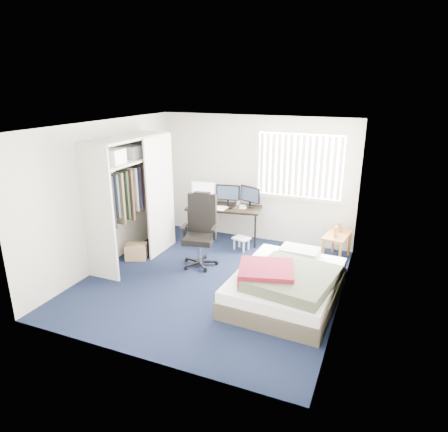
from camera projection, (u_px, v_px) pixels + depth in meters
ground at (212, 281)px, 6.54m from camera, size 4.20×4.20×0.00m
room_shell at (212, 192)px, 6.06m from camera, size 4.20×4.20×4.20m
window_assembly at (300, 166)px, 7.49m from camera, size 1.72×0.09×1.32m
closet at (131, 187)px, 6.96m from camera, size 0.64×1.84×2.22m
desk at (225, 204)px, 8.02m from camera, size 1.56×0.93×1.18m
office_chair at (201, 238)px, 7.02m from camera, size 0.70×0.70×1.28m
footstool at (241, 240)px, 7.70m from camera, size 0.36×0.32×0.25m
nightstand at (338, 237)px, 7.15m from camera, size 0.48×0.80×0.70m
bed at (286, 284)px, 5.86m from camera, size 1.55×2.00×0.64m
pine_box at (136, 251)px, 7.32m from camera, size 0.46×0.41×0.28m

